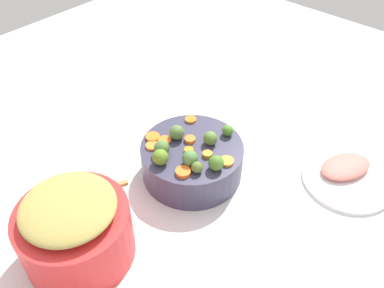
{
  "coord_description": "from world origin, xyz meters",
  "views": [
    {
      "loc": [
        0.63,
        0.53,
        0.86
      ],
      "look_at": [
        0.02,
        -0.01,
        0.13
      ],
      "focal_mm": 37.94,
      "sensor_mm": 36.0,
      "label": 1
    }
  ],
  "objects_px": {
    "serving_bowl_carrots": "(192,160)",
    "wooden_spoon": "(52,205)",
    "metal_pot": "(76,234)",
    "ham_plate": "(347,179)"
  },
  "relations": [
    {
      "from": "serving_bowl_carrots",
      "to": "wooden_spoon",
      "type": "relative_size",
      "value": 1.01
    },
    {
      "from": "serving_bowl_carrots",
      "to": "metal_pot",
      "type": "distance_m",
      "value": 0.37
    },
    {
      "from": "wooden_spoon",
      "to": "ham_plate",
      "type": "relative_size",
      "value": 1.11
    },
    {
      "from": "metal_pot",
      "to": "wooden_spoon",
      "type": "relative_size",
      "value": 0.91
    },
    {
      "from": "serving_bowl_carrots",
      "to": "metal_pot",
      "type": "xyz_separation_m",
      "value": [
        0.37,
        -0.02,
        0.02
      ]
    },
    {
      "from": "serving_bowl_carrots",
      "to": "ham_plate",
      "type": "relative_size",
      "value": 1.13
    },
    {
      "from": "serving_bowl_carrots",
      "to": "metal_pot",
      "type": "relative_size",
      "value": 1.11
    },
    {
      "from": "metal_pot",
      "to": "ham_plate",
      "type": "relative_size",
      "value": 1.02
    },
    {
      "from": "metal_pot",
      "to": "wooden_spoon",
      "type": "height_order",
      "value": "metal_pot"
    },
    {
      "from": "wooden_spoon",
      "to": "metal_pot",
      "type": "bearing_deg",
      "value": 79.4
    }
  ]
}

